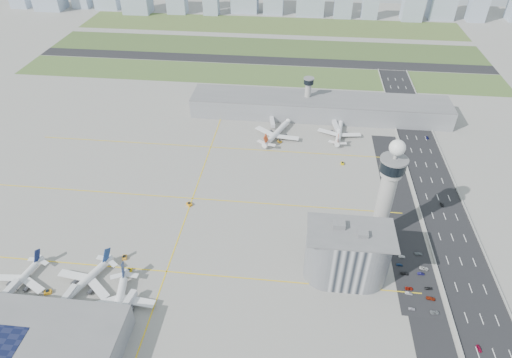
# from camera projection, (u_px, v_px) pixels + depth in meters

# --- Properties ---
(ground) EXTENTS (1000.00, 1000.00, 0.00)m
(ground) POSITION_uv_depth(u_px,v_px,m) (249.00, 237.00, 243.63)
(ground) COLOR #99978F
(grass_strip_0) EXTENTS (480.00, 50.00, 0.08)m
(grass_strip_0) POSITION_uv_depth(u_px,v_px,m) (257.00, 74.00, 423.40)
(grass_strip_0) COLOR #4D6731
(grass_strip_0) RESTS_ON ground
(grass_strip_1) EXTENTS (480.00, 60.00, 0.08)m
(grass_strip_1) POSITION_uv_depth(u_px,v_px,m) (264.00, 47.00, 482.76)
(grass_strip_1) COLOR #3E5327
(grass_strip_1) RESTS_ON ground
(grass_strip_2) EXTENTS (480.00, 70.00, 0.08)m
(grass_strip_2) POSITION_uv_depth(u_px,v_px,m) (270.00, 25.00, 546.07)
(grass_strip_2) COLOR #4D622E
(grass_strip_2) RESTS_ON ground
(runway) EXTENTS (480.00, 22.00, 0.10)m
(runway) POSITION_uv_depth(u_px,v_px,m) (260.00, 60.00, 452.67)
(runway) COLOR black
(runway) RESTS_ON ground
(highway) EXTENTS (28.00, 500.00, 0.10)m
(highway) POSITION_uv_depth(u_px,v_px,m) (458.00, 253.00, 233.66)
(highway) COLOR black
(highway) RESTS_ON ground
(barrier_left) EXTENTS (0.60, 500.00, 1.20)m
(barrier_left) POSITION_uv_depth(u_px,v_px,m) (432.00, 250.00, 234.54)
(barrier_left) COLOR #9E9E99
(barrier_left) RESTS_ON ground
(barrier_right) EXTENTS (0.60, 500.00, 1.20)m
(barrier_right) POSITION_uv_depth(u_px,v_px,m) (485.00, 254.00, 232.12)
(barrier_right) COLOR #9E9E99
(barrier_right) RESTS_ON ground
(landside_road) EXTENTS (18.00, 260.00, 0.08)m
(landside_road) POSITION_uv_depth(u_px,v_px,m) (414.00, 263.00, 227.91)
(landside_road) COLOR black
(landside_road) RESTS_ON ground
(parking_lot) EXTENTS (20.00, 44.00, 0.10)m
(parking_lot) POSITION_uv_depth(u_px,v_px,m) (415.00, 280.00, 218.58)
(parking_lot) COLOR black
(parking_lot) RESTS_ON ground
(taxiway_line_h_0) EXTENTS (260.00, 0.60, 0.01)m
(taxiway_line_h_0) POSITION_uv_depth(u_px,v_px,m) (167.00, 271.00, 223.35)
(taxiway_line_h_0) COLOR yellow
(taxiway_line_h_0) RESTS_ON ground
(taxiway_line_h_1) EXTENTS (260.00, 0.60, 0.01)m
(taxiway_line_h_1) POSITION_uv_depth(u_px,v_px,m) (193.00, 198.00, 270.83)
(taxiway_line_h_1) COLOR yellow
(taxiway_line_h_1) RESTS_ON ground
(taxiway_line_h_2) EXTENTS (260.00, 0.60, 0.01)m
(taxiway_line_h_2) POSITION_uv_depth(u_px,v_px,m) (211.00, 147.00, 318.32)
(taxiway_line_h_2) COLOR yellow
(taxiway_line_h_2) RESTS_ON ground
(taxiway_line_v) EXTENTS (0.60, 260.00, 0.01)m
(taxiway_line_v) POSITION_uv_depth(u_px,v_px,m) (193.00, 198.00, 270.83)
(taxiway_line_v) COLOR yellow
(taxiway_line_v) RESTS_ON ground
(control_tower) EXTENTS (14.00, 14.00, 64.50)m
(control_tower) POSITION_uv_depth(u_px,v_px,m) (388.00, 189.00, 222.53)
(control_tower) COLOR #ADAAA5
(control_tower) RESTS_ON ground
(secondary_tower) EXTENTS (8.60, 8.60, 31.90)m
(secondary_tower) POSITION_uv_depth(u_px,v_px,m) (308.00, 93.00, 348.37)
(secondary_tower) COLOR #ADAAA5
(secondary_tower) RESTS_ON ground
(admin_building) EXTENTS (42.00, 24.00, 33.50)m
(admin_building) POSITION_uv_depth(u_px,v_px,m) (347.00, 254.00, 212.47)
(admin_building) COLOR #B2B2B7
(admin_building) RESTS_ON ground
(terminal_pier) EXTENTS (210.00, 32.00, 15.80)m
(terminal_pier) POSITION_uv_depth(u_px,v_px,m) (319.00, 107.00, 352.52)
(terminal_pier) COLOR gray
(terminal_pier) RESTS_ON ground
(near_terminal) EXTENTS (84.00, 42.00, 13.00)m
(near_terminal) POSITION_uv_depth(u_px,v_px,m) (22.00, 346.00, 182.45)
(near_terminal) COLOR gray
(near_terminal) RESTS_ON ground
(airplane_near_a) EXTENTS (36.51, 40.68, 9.93)m
(airplane_near_a) POSITION_uv_depth(u_px,v_px,m) (17.00, 280.00, 212.58)
(airplane_near_a) COLOR white
(airplane_near_a) RESTS_ON ground
(airplane_near_b) EXTENTS (46.21, 49.31, 11.02)m
(airplane_near_b) POSITION_uv_depth(u_px,v_px,m) (82.00, 280.00, 211.87)
(airplane_near_b) COLOR white
(airplane_near_b) RESTS_ON ground
(airplane_near_c) EXTENTS (41.84, 46.71, 11.45)m
(airplane_near_c) POSITION_uv_depth(u_px,v_px,m) (117.00, 302.00, 201.46)
(airplane_near_c) COLOR white
(airplane_near_c) RESTS_ON ground
(airplane_far_a) EXTENTS (50.47, 54.07, 12.16)m
(airplane_far_a) POSITION_uv_depth(u_px,v_px,m) (277.00, 130.00, 326.85)
(airplane_far_a) COLOR white
(airplane_far_a) RESTS_ON ground
(airplane_far_b) EXTENTS (38.23, 43.34, 11.03)m
(airplane_far_b) POSITION_uv_depth(u_px,v_px,m) (340.00, 129.00, 328.56)
(airplane_far_b) COLOR white
(airplane_far_b) RESTS_ON ground
(jet_bridge_near_1) EXTENTS (5.39, 14.31, 5.70)m
(jet_bridge_near_1) POSITION_uv_depth(u_px,v_px,m) (59.00, 311.00, 200.81)
(jet_bridge_near_1) COLOR silver
(jet_bridge_near_1) RESTS_ON ground
(jet_bridge_near_2) EXTENTS (5.39, 14.31, 5.70)m
(jet_bridge_near_2) POSITION_uv_depth(u_px,v_px,m) (120.00, 317.00, 198.22)
(jet_bridge_near_2) COLOR silver
(jet_bridge_near_2) RESTS_ON ground
(jet_bridge_far_0) EXTENTS (5.39, 14.31, 5.70)m
(jet_bridge_far_0) POSITION_uv_depth(u_px,v_px,m) (271.00, 119.00, 346.20)
(jet_bridge_far_0) COLOR silver
(jet_bridge_far_0) RESTS_ON ground
(jet_bridge_far_1) EXTENTS (5.39, 14.31, 5.70)m
(jet_bridge_far_1) POSITION_uv_depth(u_px,v_px,m) (334.00, 123.00, 341.88)
(jet_bridge_far_1) COLOR silver
(jet_bridge_far_1) RESTS_ON ground
(tug_0) EXTENTS (3.96, 3.35, 1.95)m
(tug_0) POSITION_uv_depth(u_px,v_px,m) (48.00, 292.00, 211.74)
(tug_0) COLOR orange
(tug_0) RESTS_ON ground
(tug_1) EXTENTS (2.67, 3.59, 1.95)m
(tug_1) POSITION_uv_depth(u_px,v_px,m) (129.00, 271.00, 222.50)
(tug_1) COLOR #CCA007
(tug_1) RESTS_ON ground
(tug_2) EXTENTS (2.84, 3.61, 1.87)m
(tug_2) POSITION_uv_depth(u_px,v_px,m) (124.00, 257.00, 230.03)
(tug_2) COLOR orange
(tug_2) RESTS_ON ground
(tug_3) EXTENTS (4.15, 4.09, 2.01)m
(tug_3) POSITION_uv_depth(u_px,v_px,m) (189.00, 204.00, 264.99)
(tug_3) COLOR orange
(tug_3) RESTS_ON ground
(tug_4) EXTENTS (3.60, 3.51, 1.74)m
(tug_4) POSITION_uv_depth(u_px,v_px,m) (280.00, 141.00, 323.16)
(tug_4) COLOR orange
(tug_4) RESTS_ON ground
(tug_5) EXTENTS (2.12, 3.00, 1.70)m
(tug_5) POSITION_uv_depth(u_px,v_px,m) (342.00, 163.00, 300.30)
(tug_5) COLOR #D9B703
(tug_5) RESTS_ON ground
(car_lot_0) EXTENTS (3.32, 1.47, 1.11)m
(car_lot_0) POSITION_uv_depth(u_px,v_px,m) (412.00, 309.00, 204.36)
(car_lot_0) COLOR #B6B4C2
(car_lot_0) RESTS_ON ground
(car_lot_1) EXTENTS (3.74, 1.68, 1.19)m
(car_lot_1) POSITION_uv_depth(u_px,v_px,m) (409.00, 293.00, 211.55)
(car_lot_1) COLOR #9F9FA2
(car_lot_1) RESTS_ON ground
(car_lot_2) EXTENTS (4.08, 2.00, 1.12)m
(car_lot_2) POSITION_uv_depth(u_px,v_px,m) (409.00, 288.00, 213.91)
(car_lot_2) COLOR #A51D0F
(car_lot_2) RESTS_ON ground
(car_lot_3) EXTENTS (4.27, 1.83, 1.23)m
(car_lot_3) POSITION_uv_depth(u_px,v_px,m) (405.00, 273.00, 221.52)
(car_lot_3) COLOR black
(car_lot_3) RESTS_ON ground
(car_lot_4) EXTENTS (3.42, 1.68, 1.12)m
(car_lot_4) POSITION_uv_depth(u_px,v_px,m) (400.00, 265.00, 226.30)
(car_lot_4) COLOR navy
(car_lot_4) RESTS_ON ground
(car_lot_5) EXTENTS (3.46, 1.27, 1.13)m
(car_lot_5) POSITION_uv_depth(u_px,v_px,m) (402.00, 257.00, 230.88)
(car_lot_5) COLOR silver
(car_lot_5) RESTS_ON ground
(car_lot_6) EXTENTS (4.33, 2.06, 1.19)m
(car_lot_6) POSITION_uv_depth(u_px,v_px,m) (435.00, 312.00, 202.66)
(car_lot_6) COLOR gray
(car_lot_6) RESTS_ON ground
(car_lot_7) EXTENTS (4.62, 2.37, 1.28)m
(car_lot_7) POSITION_uv_depth(u_px,v_px,m) (431.00, 298.00, 209.03)
(car_lot_7) COLOR maroon
(car_lot_7) RESTS_ON ground
(car_lot_8) EXTENTS (3.92, 1.80, 1.30)m
(car_lot_8) POSITION_uv_depth(u_px,v_px,m) (429.00, 288.00, 213.95)
(car_lot_8) COLOR black
(car_lot_8) RESTS_ON ground
(car_lot_9) EXTENTS (3.59, 1.30, 1.18)m
(car_lot_9) POSITION_uv_depth(u_px,v_px,m) (421.00, 274.00, 221.43)
(car_lot_9) COLOR #161349
(car_lot_9) RESTS_ON ground
(car_lot_10) EXTENTS (4.85, 2.79, 1.27)m
(car_lot_10) POSITION_uv_depth(u_px,v_px,m) (424.00, 268.00, 224.21)
(car_lot_10) COLOR #BCBCBC
(car_lot_10) RESTS_ON ground
(car_lot_11) EXTENTS (4.15, 1.72, 1.20)m
(car_lot_11) POSITION_uv_depth(u_px,v_px,m) (419.00, 254.00, 232.43)
(car_lot_11) COLOR gray
(car_lot_11) RESTS_ON ground
(car_hw_0) EXTENTS (1.92, 3.75, 1.22)m
(car_hw_0) POSITION_uv_depth(u_px,v_px,m) (479.00, 349.00, 187.85)
(car_hw_0) COLOR maroon
(car_hw_0) RESTS_ON ground
(car_hw_1) EXTENTS (1.38, 3.92, 1.29)m
(car_hw_1) POSITION_uv_depth(u_px,v_px,m) (442.00, 205.00, 265.08)
(car_hw_1) COLOR black
(car_hw_1) RESTS_ON ground
(car_hw_2) EXTENTS (2.00, 4.16, 1.14)m
(car_hw_2) POSITION_uv_depth(u_px,v_px,m) (427.00, 138.00, 327.79)
(car_hw_2) COLOR navy
(car_hw_2) RESTS_ON ground
(car_hw_4) EXTENTS (2.09, 3.97, 1.29)m
(car_hw_4) POSITION_uv_depth(u_px,v_px,m) (396.00, 102.00, 375.04)
(car_hw_4) COLOR #8F95A4
(car_hw_4) RESTS_ON ground
(skyline_bldg_10) EXTENTS (23.01, 18.41, 27.75)m
(skyline_bldg_10) POSITION_uv_depth(u_px,v_px,m) (343.00, 6.00, 564.20)
(skyline_bldg_10) COLOR #9EADC1
(skyline_bldg_10) RESTS_ON ground
(skyline_bldg_11) EXTENTS (20.22, 16.18, 38.97)m
(skyline_bldg_11) POSITION_uv_depth(u_px,v_px,m) (371.00, 3.00, 557.51)
(skyline_bldg_11) COLOR #9EADC1
(skyline_bldg_11) RESTS_ON ground
(skyline_bldg_12) EXTENTS (26.14, 20.92, 46.89)m
(skyline_bldg_12) POSITION_uv_depth(u_px,v_px,m) (414.00, 1.00, 548.83)
(skyline_bldg_12) COLOR #9EADC1
(skyline_bldg_12) RESTS_ON ground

